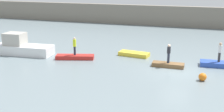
{
  "coord_description": "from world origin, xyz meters",
  "views": [
    {
      "loc": [
        1.96,
        -23.94,
        7.91
      ],
      "look_at": [
        -6.28,
        1.19,
        0.55
      ],
      "focal_mm": 45.52,
      "sensor_mm": 36.0,
      "label": 1
    }
  ],
  "objects_px": {
    "rowboat_yellow": "(134,54)",
    "person_white_shirt": "(220,51)",
    "rowboat_red": "(75,57)",
    "motorboat": "(21,47)",
    "rowboat_blue": "(218,64)",
    "rowboat_brown": "(168,65)",
    "person_hiviz_shirt": "(75,45)",
    "mooring_buoy": "(203,77)",
    "person_dark_shirt": "(169,52)"
  },
  "relations": [
    {
      "from": "rowboat_yellow",
      "to": "person_white_shirt",
      "type": "height_order",
      "value": "person_white_shirt"
    },
    {
      "from": "rowboat_red",
      "to": "rowboat_yellow",
      "type": "bearing_deg",
      "value": 12.55
    },
    {
      "from": "motorboat",
      "to": "rowboat_blue",
      "type": "bearing_deg",
      "value": 5.45
    },
    {
      "from": "rowboat_brown",
      "to": "person_white_shirt",
      "type": "distance_m",
      "value": 4.82
    },
    {
      "from": "motorboat",
      "to": "person_hiviz_shirt",
      "type": "relative_size",
      "value": 3.57
    },
    {
      "from": "rowboat_yellow",
      "to": "person_hiviz_shirt",
      "type": "bearing_deg",
      "value": -142.96
    },
    {
      "from": "rowboat_blue",
      "to": "person_white_shirt",
      "type": "xyz_separation_m",
      "value": [
        0.0,
        0.0,
        1.24
      ]
    },
    {
      "from": "rowboat_yellow",
      "to": "mooring_buoy",
      "type": "xyz_separation_m",
      "value": [
        6.92,
        -5.49,
        0.12
      ]
    },
    {
      "from": "motorboat",
      "to": "rowboat_red",
      "type": "bearing_deg",
      "value": 0.49
    },
    {
      "from": "person_white_shirt",
      "to": "rowboat_yellow",
      "type": "bearing_deg",
      "value": 172.13
    },
    {
      "from": "person_hiviz_shirt",
      "to": "rowboat_blue",
      "type": "bearing_deg",
      "value": 7.68
    },
    {
      "from": "mooring_buoy",
      "to": "rowboat_yellow",
      "type": "bearing_deg",
      "value": 141.59
    },
    {
      "from": "person_white_shirt",
      "to": "rowboat_brown",
      "type": "bearing_deg",
      "value": -160.66
    },
    {
      "from": "mooring_buoy",
      "to": "motorboat",
      "type": "bearing_deg",
      "value": 172.41
    },
    {
      "from": "rowboat_brown",
      "to": "mooring_buoy",
      "type": "bearing_deg",
      "value": -42.64
    },
    {
      "from": "rowboat_brown",
      "to": "rowboat_blue",
      "type": "height_order",
      "value": "rowboat_blue"
    },
    {
      "from": "rowboat_red",
      "to": "rowboat_brown",
      "type": "distance_m",
      "value": 9.21
    },
    {
      "from": "mooring_buoy",
      "to": "rowboat_red",
      "type": "bearing_deg",
      "value": 168.42
    },
    {
      "from": "motorboat",
      "to": "person_dark_shirt",
      "type": "distance_m",
      "value": 15.42
    },
    {
      "from": "rowboat_brown",
      "to": "person_dark_shirt",
      "type": "relative_size",
      "value": 1.63
    },
    {
      "from": "motorboat",
      "to": "person_white_shirt",
      "type": "height_order",
      "value": "motorboat"
    },
    {
      "from": "person_dark_shirt",
      "to": "rowboat_yellow",
      "type": "bearing_deg",
      "value": 145.25
    },
    {
      "from": "mooring_buoy",
      "to": "person_white_shirt",
      "type": "bearing_deg",
      "value": 73.07
    },
    {
      "from": "person_dark_shirt",
      "to": "mooring_buoy",
      "type": "height_order",
      "value": "person_dark_shirt"
    },
    {
      "from": "rowboat_red",
      "to": "person_hiviz_shirt",
      "type": "distance_m",
      "value": 1.21
    },
    {
      "from": "rowboat_brown",
      "to": "mooring_buoy",
      "type": "xyz_separation_m",
      "value": [
        3.06,
        -2.81,
        0.13
      ]
    },
    {
      "from": "rowboat_yellow",
      "to": "person_dark_shirt",
      "type": "relative_size",
      "value": 1.77
    },
    {
      "from": "person_white_shirt",
      "to": "mooring_buoy",
      "type": "bearing_deg",
      "value": -106.93
    },
    {
      "from": "rowboat_yellow",
      "to": "rowboat_brown",
      "type": "bearing_deg",
      "value": -26.78
    },
    {
      "from": "person_white_shirt",
      "to": "person_hiviz_shirt",
      "type": "relative_size",
      "value": 1.01
    },
    {
      "from": "person_white_shirt",
      "to": "person_dark_shirt",
      "type": "xyz_separation_m",
      "value": [
        -4.38,
        -1.54,
        -0.1
      ]
    },
    {
      "from": "rowboat_brown",
      "to": "person_white_shirt",
      "type": "bearing_deg",
      "value": 19.26
    },
    {
      "from": "person_hiviz_shirt",
      "to": "motorboat",
      "type": "bearing_deg",
      "value": -179.51
    },
    {
      "from": "rowboat_red",
      "to": "rowboat_blue",
      "type": "bearing_deg",
      "value": -8.84
    },
    {
      "from": "rowboat_red",
      "to": "person_dark_shirt",
      "type": "distance_m",
      "value": 9.29
    },
    {
      "from": "motorboat",
      "to": "person_white_shirt",
      "type": "xyz_separation_m",
      "value": [
        19.79,
        1.89,
        0.68
      ]
    },
    {
      "from": "person_hiviz_shirt",
      "to": "rowboat_yellow",
      "type": "bearing_deg",
      "value": 29.08
    },
    {
      "from": "person_dark_shirt",
      "to": "mooring_buoy",
      "type": "distance_m",
      "value": 4.28
    },
    {
      "from": "rowboat_yellow",
      "to": "rowboat_red",
      "type": "bearing_deg",
      "value": -142.96
    },
    {
      "from": "person_white_shirt",
      "to": "person_hiviz_shirt",
      "type": "height_order",
      "value": "person_white_shirt"
    },
    {
      "from": "rowboat_blue",
      "to": "person_dark_shirt",
      "type": "height_order",
      "value": "person_dark_shirt"
    },
    {
      "from": "motorboat",
      "to": "rowboat_yellow",
      "type": "distance_m",
      "value": 11.95
    },
    {
      "from": "person_hiviz_shirt",
      "to": "mooring_buoy",
      "type": "height_order",
      "value": "person_hiviz_shirt"
    },
    {
      "from": "motorboat",
      "to": "person_dark_shirt",
      "type": "height_order",
      "value": "motorboat"
    },
    {
      "from": "rowboat_brown",
      "to": "person_dark_shirt",
      "type": "distance_m",
      "value": 1.18
    },
    {
      "from": "rowboat_yellow",
      "to": "person_hiviz_shirt",
      "type": "relative_size",
      "value": 1.72
    },
    {
      "from": "rowboat_brown",
      "to": "person_hiviz_shirt",
      "type": "xyz_separation_m",
      "value": [
        -9.21,
        -0.3,
        1.22
      ]
    },
    {
      "from": "rowboat_brown",
      "to": "person_hiviz_shirt",
      "type": "distance_m",
      "value": 9.29
    },
    {
      "from": "rowboat_blue",
      "to": "person_hiviz_shirt",
      "type": "height_order",
      "value": "person_hiviz_shirt"
    },
    {
      "from": "rowboat_blue",
      "to": "person_hiviz_shirt",
      "type": "xyz_separation_m",
      "value": [
        -13.59,
        -1.83,
        1.19
      ]
    }
  ]
}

